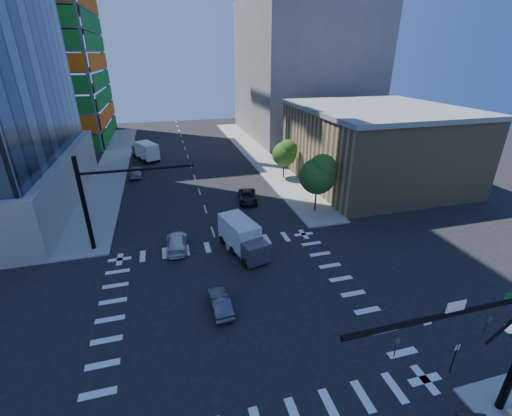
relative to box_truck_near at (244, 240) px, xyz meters
name	(u,v)px	position (x,y,z in m)	size (l,w,h in m)	color
ground	(238,306)	(-2.20, -7.16, -1.32)	(160.00, 160.00, 0.00)	black
road_markings	(238,306)	(-2.20, -7.16, -1.32)	(20.00, 20.00, 0.01)	silver
sidewalk_ne	(257,154)	(10.30, 32.84, -1.25)	(5.00, 60.00, 0.15)	#999690
sidewalk_nw	(114,165)	(-14.70, 32.84, -1.25)	(5.00, 60.00, 0.15)	#999690
construction_building	(17,9)	(-29.61, 54.77, 23.29)	(25.16, 34.50, 70.60)	gray
commercial_building	(375,145)	(22.80, 14.84, 3.99)	(20.50, 22.50, 10.60)	#8C7B51
bg_building_ne	(302,69)	(24.80, 47.84, 12.68)	(24.00, 30.00, 28.00)	slate
signal_mast_nw	(100,195)	(-12.19, 4.34, 4.17)	(10.20, 0.40, 9.00)	black
tree_south	(319,174)	(10.43, 6.74, 3.36)	(4.16, 4.16, 6.82)	#382316
tree_north	(285,153)	(10.73, 18.74, 2.66)	(3.54, 3.52, 5.78)	#382316
no_parking_sign	(455,356)	(8.50, -16.16, 0.06)	(0.30, 0.06, 2.20)	black
car_nb_far	(248,197)	(3.32, 11.77, -0.66)	(2.21, 4.80, 1.33)	black
car_sb_near	(177,242)	(-6.01, 2.41, -0.64)	(1.91, 4.69, 1.36)	silver
car_sb_mid	(136,172)	(-10.70, 25.60, -0.54)	(1.85, 4.59, 1.57)	#94969B
car_sb_cross	(220,302)	(-3.49, -7.17, -0.71)	(1.29, 3.71, 1.22)	#47484B
box_truck_near	(244,240)	(0.00, 0.00, 0.00)	(3.78, 6.13, 2.99)	black
box_truck_far	(145,152)	(-9.47, 34.70, 0.08)	(4.81, 6.57, 3.17)	black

